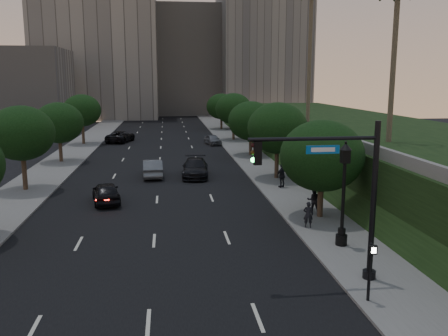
{
  "coord_description": "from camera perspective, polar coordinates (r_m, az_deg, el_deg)",
  "views": [
    {
      "loc": [
        0.82,
        -19.89,
        8.68
      ],
      "look_at": [
        4.07,
        6.9,
        3.6
      ],
      "focal_mm": 38.0,
      "sensor_mm": 36.0,
      "label": 1
    }
  ],
  "objects": [
    {
      "name": "tree_left_c",
      "position": [
        52.28,
        -19.25,
        5.16
      ],
      "size": [
        5.0,
        5.0,
        6.34
      ],
      "color": "#38281C",
      "rests_on": "ground"
    },
    {
      "name": "pedestrian_c",
      "position": [
        38.01,
        7.0,
        -0.92
      ],
      "size": [
        1.21,
        0.89,
        1.91
      ],
      "primitive_type": "imported",
      "rotation": [
        0.0,
        0.0,
        3.57
      ],
      "color": "black",
      "rests_on": "sidewalk_right"
    },
    {
      "name": "parapet_wall",
      "position": [
        49.73,
        7.92,
        5.56
      ],
      "size": [
        0.35,
        90.0,
        0.7
      ],
      "primitive_type": "cube",
      "color": "slate",
      "rests_on": "embankment"
    },
    {
      "name": "sedan_mid_left",
      "position": [
        43.03,
        -8.58,
        -0.02
      ],
      "size": [
        1.92,
        4.9,
        1.59
      ],
      "primitive_type": "imported",
      "rotation": [
        0.0,
        0.0,
        3.19
      ],
      "color": "slate",
      "rests_on": "ground"
    },
    {
      "name": "sidewalk_right",
      "position": [
        51.5,
        3.73,
        1.01
      ],
      "size": [
        4.5,
        140.0,
        0.15
      ],
      "primitive_type": "cube",
      "color": "slate",
      "rests_on": "ground"
    },
    {
      "name": "office_block_right",
      "position": [
        118.55,
        4.54,
        15.13
      ],
      "size": [
        20.0,
        22.0,
        36.0
      ],
      "primitive_type": "cube",
      "color": "gray",
      "rests_on": "ground"
    },
    {
      "name": "sedan_near_right",
      "position": [
        42.67,
        -3.48,
        0.01
      ],
      "size": [
        2.69,
        5.74,
        1.62
      ],
      "primitive_type": "imported",
      "rotation": [
        0.0,
        0.0,
        -0.08
      ],
      "color": "black",
      "rests_on": "ground"
    },
    {
      "name": "office_block_filler",
      "position": [
        93.82,
        -23.82,
        8.74
      ],
      "size": [
        18.0,
        16.0,
        14.0
      ],
      "primitive_type": "cube",
      "color": "#9B978E",
      "rests_on": "ground"
    },
    {
      "name": "embankment",
      "position": [
        52.79,
        16.82,
        2.93
      ],
      "size": [
        18.0,
        90.0,
        4.0
      ],
      "primitive_type": "cube",
      "color": "black",
      "rests_on": "ground"
    },
    {
      "name": "office_block_mid",
      "position": [
        122.08,
        -4.59,
        12.65
      ],
      "size": [
        22.0,
        18.0,
        26.0
      ],
      "primitive_type": "cube",
      "color": "#9B978E",
      "rests_on": "ground"
    },
    {
      "name": "pedestrian_signal",
      "position": [
        19.46,
        17.21,
        -11.28
      ],
      "size": [
        0.3,
        0.33,
        2.5
      ],
      "color": "black",
      "rests_on": "ground"
    },
    {
      "name": "sidewalk_left",
      "position": [
        51.82,
        -19.15,
        0.5
      ],
      "size": [
        4.5,
        140.0,
        0.15
      ],
      "primitive_type": "cube",
      "color": "slate",
      "rests_on": "ground"
    },
    {
      "name": "tree_left_b",
      "position": [
        39.7,
        -23.2,
        3.86
      ],
      "size": [
        5.0,
        5.0,
        6.71
      ],
      "color": "#38281C",
      "rests_on": "ground"
    },
    {
      "name": "sedan_far_right",
      "position": [
        63.63,
        -1.38,
        3.44
      ],
      "size": [
        2.39,
        4.3,
        1.38
      ],
      "primitive_type": "imported",
      "rotation": [
        0.0,
        0.0,
        0.19
      ],
      "color": "slate",
      "rests_on": "ground"
    },
    {
      "name": "tree_right_d",
      "position": [
        67.69,
        1.16,
        7.13
      ],
      "size": [
        5.2,
        5.2,
        6.74
      ],
      "color": "#38281C",
      "rests_on": "ground"
    },
    {
      "name": "sedan_near_left",
      "position": [
        34.67,
        -13.99,
        -2.88
      ],
      "size": [
        2.61,
        4.7,
        1.51
      ],
      "primitive_type": "imported",
      "rotation": [
        0.0,
        0.0,
        3.34
      ],
      "color": "black",
      "rests_on": "ground"
    },
    {
      "name": "traffic_signal_mast",
      "position": [
        20.56,
        14.77,
        -3.79
      ],
      "size": [
        5.68,
        0.56,
        7.0
      ],
      "color": "black",
      "rests_on": "ground"
    },
    {
      "name": "ground",
      "position": [
        21.72,
        -8.72,
        -13.03
      ],
      "size": [
        160.0,
        160.0,
        0.0
      ],
      "primitive_type": "plane",
      "color": "black",
      "rests_on": "ground"
    },
    {
      "name": "sedan_far_left",
      "position": [
        67.71,
        -12.33,
        3.72
      ],
      "size": [
        4.11,
        6.23,
        1.59
      ],
      "primitive_type": "imported",
      "rotation": [
        0.0,
        0.0,
        2.86
      ],
      "color": "black",
      "rests_on": "ground"
    },
    {
      "name": "tree_right_b",
      "position": [
        41.21,
        6.44,
        4.79
      ],
      "size": [
        5.2,
        5.2,
        6.74
      ],
      "color": "#38281C",
      "rests_on": "ground"
    },
    {
      "name": "tree_left_d",
      "position": [
        65.96,
        -16.72,
        6.64
      ],
      "size": [
        5.0,
        5.0,
        6.71
      ],
      "color": "#38281C",
      "rests_on": "ground"
    },
    {
      "name": "tree_right_c",
      "position": [
        53.93,
        3.25,
        5.68
      ],
      "size": [
        5.2,
        5.2,
        6.24
      ],
      "color": "#38281C",
      "rests_on": "ground"
    },
    {
      "name": "tree_right_a",
      "position": [
        29.82,
        11.71,
        1.45
      ],
      "size": [
        5.2,
        5.2,
        6.24
      ],
      "color": "#38281C",
      "rests_on": "ground"
    },
    {
      "name": "pedestrian_b",
      "position": [
        31.23,
        10.7,
        -3.79
      ],
      "size": [
        0.9,
        0.75,
        1.67
      ],
      "primitive_type": "imported",
      "rotation": [
        0.0,
        0.0,
        2.99
      ],
      "color": "black",
      "rests_on": "sidewalk_right"
    },
    {
      "name": "pedestrian_a",
      "position": [
        28.1,
        10.09,
        -5.54
      ],
      "size": [
        0.65,
        0.53,
        1.54
      ],
      "primitive_type": "imported",
      "rotation": [
        0.0,
        0.0,
        2.82
      ],
      "color": "black",
      "rests_on": "sidewalk_right"
    },
    {
      "name": "road_surface",
      "position": [
        50.64,
        -7.74,
        0.7
      ],
      "size": [
        16.0,
        140.0,
        0.02
      ],
      "primitive_type": "cube",
      "color": "black",
      "rests_on": "ground"
    },
    {
      "name": "tree_right_e",
      "position": [
        82.57,
        -0.32,
        7.42
      ],
      "size": [
        5.2,
        5.2,
        6.24
      ],
      "color": "#38281C",
      "rests_on": "ground"
    },
    {
      "name": "office_block_left",
      "position": [
        113.1,
        -14.88,
        14.02
      ],
      "size": [
        26.0,
        20.0,
        32.0
      ],
      "primitive_type": "cube",
      "color": "gray",
      "rests_on": "ground"
    },
    {
      "name": "street_lamp",
      "position": [
        25.1,
        14.15,
        -3.6
      ],
      "size": [
        0.64,
        0.64,
        5.62
      ],
      "color": "black",
      "rests_on": "ground"
    }
  ]
}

